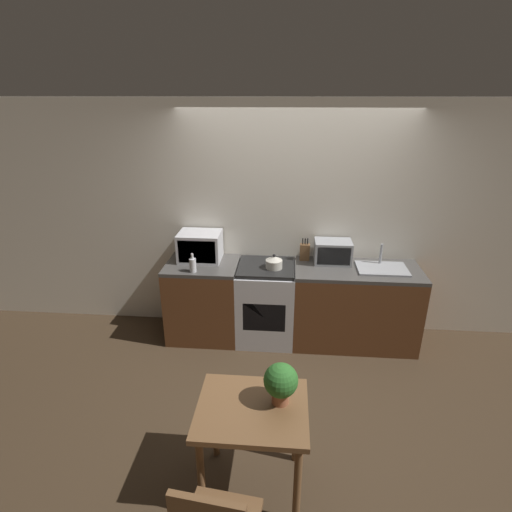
{
  "coord_description": "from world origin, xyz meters",
  "views": [
    {
      "loc": [
        -0.06,
        -3.14,
        2.63
      ],
      "look_at": [
        -0.38,
        0.71,
        1.05
      ],
      "focal_mm": 28.0,
      "sensor_mm": 36.0,
      "label": 1
    }
  ],
  "objects_px": {
    "microwave": "(200,246)",
    "bottle": "(193,265)",
    "kettle": "(274,262)",
    "toaster_oven": "(333,252)",
    "stove_range": "(266,302)",
    "dining_table": "(252,421)"
  },
  "relations": [
    {
      "from": "kettle",
      "to": "toaster_oven",
      "type": "bearing_deg",
      "value": 18.01
    },
    {
      "from": "microwave",
      "to": "dining_table",
      "type": "bearing_deg",
      "value": -69.29
    },
    {
      "from": "toaster_oven",
      "to": "microwave",
      "type": "bearing_deg",
      "value": -178.39
    },
    {
      "from": "kettle",
      "to": "bottle",
      "type": "height_order",
      "value": "bottle"
    },
    {
      "from": "toaster_oven",
      "to": "dining_table",
      "type": "bearing_deg",
      "value": -108.64
    },
    {
      "from": "microwave",
      "to": "dining_table",
      "type": "relative_size",
      "value": 0.63
    },
    {
      "from": "toaster_oven",
      "to": "dining_table",
      "type": "height_order",
      "value": "toaster_oven"
    },
    {
      "from": "bottle",
      "to": "dining_table",
      "type": "relative_size",
      "value": 0.28
    },
    {
      "from": "stove_range",
      "to": "microwave",
      "type": "distance_m",
      "value": 0.97
    },
    {
      "from": "stove_range",
      "to": "bottle",
      "type": "bearing_deg",
      "value": -163.73
    },
    {
      "from": "kettle",
      "to": "bottle",
      "type": "distance_m",
      "value": 0.85
    },
    {
      "from": "bottle",
      "to": "toaster_oven",
      "type": "distance_m",
      "value": 1.52
    },
    {
      "from": "microwave",
      "to": "bottle",
      "type": "relative_size",
      "value": 2.28
    },
    {
      "from": "stove_range",
      "to": "kettle",
      "type": "relative_size",
      "value": 5.06
    },
    {
      "from": "microwave",
      "to": "bottle",
      "type": "xyz_separation_m",
      "value": [
        -0.01,
        -0.33,
        -0.08
      ]
    },
    {
      "from": "stove_range",
      "to": "kettle",
      "type": "distance_m",
      "value": 0.53
    },
    {
      "from": "microwave",
      "to": "bottle",
      "type": "bearing_deg",
      "value": -91.84
    },
    {
      "from": "kettle",
      "to": "toaster_oven",
      "type": "height_order",
      "value": "toaster_oven"
    },
    {
      "from": "stove_range",
      "to": "toaster_oven",
      "type": "relative_size",
      "value": 2.27
    },
    {
      "from": "kettle",
      "to": "toaster_oven",
      "type": "xyz_separation_m",
      "value": [
        0.63,
        0.21,
        0.06
      ]
    },
    {
      "from": "bottle",
      "to": "kettle",
      "type": "bearing_deg",
      "value": 11.11
    },
    {
      "from": "kettle",
      "to": "microwave",
      "type": "distance_m",
      "value": 0.85
    }
  ]
}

